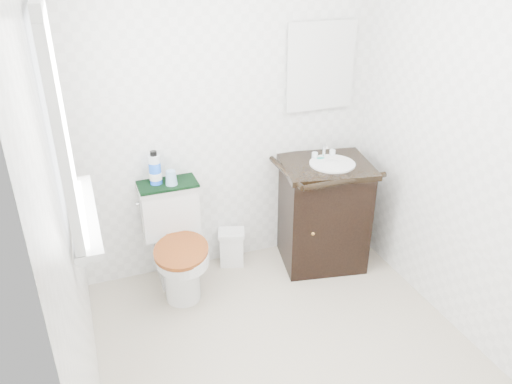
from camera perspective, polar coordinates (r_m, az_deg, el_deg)
floor at (r=3.15m, az=4.43°, el=-18.72°), size 2.40×2.40×0.00m
wall_back at (r=3.49m, az=-3.20°, el=9.36°), size 2.40×0.00×2.40m
wall_front at (r=1.63m, az=24.56°, el=-15.68°), size 2.40×0.00×2.40m
wall_left at (r=2.24m, az=-20.96°, el=-2.84°), size 0.00×2.40×2.40m
wall_right at (r=3.06m, az=24.39°, el=4.44°), size 0.00×2.40×2.40m
window at (r=2.33m, az=-21.81°, el=7.68°), size 0.02×0.70×0.90m
mirror at (r=3.66m, az=7.38°, el=14.05°), size 0.50×0.02×0.60m
toilet at (r=3.55m, az=-9.15°, el=-6.14°), size 0.45×0.66×0.75m
vanity at (r=3.77m, az=7.72°, el=-2.20°), size 0.72×0.65×0.92m
trash_bin at (r=3.84m, az=-2.80°, el=-6.30°), size 0.24×0.21×0.28m
towel at (r=3.44m, az=-10.09°, el=0.90°), size 0.40×0.22×0.02m
mouthwash_bottle at (r=3.40m, az=-11.48°, el=2.60°), size 0.08×0.08×0.23m
cup at (r=3.39m, az=-9.67°, el=1.62°), size 0.08×0.08×0.10m
soap_bar at (r=3.66m, az=7.39°, el=3.86°), size 0.07×0.05×0.02m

